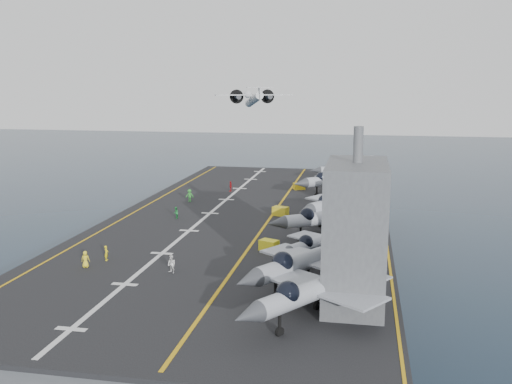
% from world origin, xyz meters
% --- Properties ---
extents(ground, '(500.00, 500.00, 0.00)m').
position_xyz_m(ground, '(0.00, 0.00, 0.00)').
color(ground, '#142135').
rests_on(ground, ground).
extents(hull, '(36.00, 90.00, 10.00)m').
position_xyz_m(hull, '(0.00, 0.00, 5.00)').
color(hull, '#56595E').
rests_on(hull, ground).
extents(flight_deck, '(38.00, 92.00, 0.40)m').
position_xyz_m(flight_deck, '(0.00, 0.00, 10.20)').
color(flight_deck, black).
rests_on(flight_deck, hull).
extents(foul_line, '(0.35, 90.00, 0.02)m').
position_xyz_m(foul_line, '(3.00, 0.00, 10.42)').
color(foul_line, gold).
rests_on(foul_line, flight_deck).
extents(landing_centerline, '(0.50, 90.00, 0.02)m').
position_xyz_m(landing_centerline, '(-6.00, 0.00, 10.42)').
color(landing_centerline, silver).
rests_on(landing_centerline, flight_deck).
extents(deck_edge_port, '(0.25, 90.00, 0.02)m').
position_xyz_m(deck_edge_port, '(-17.00, 0.00, 10.42)').
color(deck_edge_port, gold).
rests_on(deck_edge_port, flight_deck).
extents(deck_edge_stbd, '(0.25, 90.00, 0.02)m').
position_xyz_m(deck_edge_stbd, '(18.50, 0.00, 10.42)').
color(deck_edge_stbd, gold).
rests_on(deck_edge_stbd, flight_deck).
extents(island_superstructure, '(5.00, 10.00, 15.00)m').
position_xyz_m(island_superstructure, '(15.00, -30.00, 17.90)').
color(island_superstructure, '#56595E').
rests_on(island_superstructure, flight_deck).
extents(fighter_jet_0, '(17.27, 18.52, 5.35)m').
position_xyz_m(fighter_jet_0, '(12.24, -34.56, 13.08)').
color(fighter_jet_0, gray).
rests_on(fighter_jet_0, flight_deck).
extents(fighter_jet_1, '(17.67, 19.14, 5.53)m').
position_xyz_m(fighter_jet_1, '(10.84, -27.44, 13.16)').
color(fighter_jet_1, gray).
rests_on(fighter_jet_1, flight_deck).
extents(fighter_jet_2, '(14.21, 15.52, 4.48)m').
position_xyz_m(fighter_jet_2, '(11.55, -19.17, 12.64)').
color(fighter_jet_2, gray).
rests_on(fighter_jet_2, flight_deck).
extents(fighter_jet_3, '(18.15, 16.85, 5.24)m').
position_xyz_m(fighter_jet_3, '(11.89, -9.60, 13.02)').
color(fighter_jet_3, '#959CA6').
rests_on(fighter_jet_3, flight_deck).
extents(fighter_jet_4, '(17.60, 19.36, 5.60)m').
position_xyz_m(fighter_jet_4, '(12.62, -0.94, 13.20)').
color(fighter_jet_4, '#91979E').
rests_on(fighter_jet_4, flight_deck).
extents(fighter_jet_6, '(18.55, 18.12, 5.41)m').
position_xyz_m(fighter_jet_6, '(11.33, 17.88, 13.11)').
color(fighter_jet_6, '#A0ABB1').
rests_on(fighter_jet_6, flight_deck).
extents(fighter_jet_7, '(16.48, 16.34, 4.84)m').
position_xyz_m(fighter_jet_7, '(13.09, 24.23, 12.82)').
color(fighter_jet_7, '#9CA4AD').
rests_on(fighter_jet_7, flight_deck).
extents(fighter_jet_8, '(15.43, 12.86, 4.58)m').
position_xyz_m(fighter_jet_8, '(12.63, 32.17, 12.69)').
color(fighter_jet_8, '#A0A8B3').
rests_on(fighter_jet_8, flight_deck).
extents(tow_cart_a, '(2.37, 1.99, 1.21)m').
position_xyz_m(tow_cart_a, '(5.41, -16.67, 11.01)').
color(tow_cart_a, yellow).
rests_on(tow_cart_a, flight_deck).
extents(tow_cart_b, '(2.42, 1.96, 1.26)m').
position_xyz_m(tow_cart_b, '(4.19, 0.61, 11.03)').
color(tow_cart_b, gold).
rests_on(tow_cart_b, flight_deck).
extents(tow_cart_c, '(2.29, 1.95, 1.16)m').
position_xyz_m(tow_cart_c, '(4.48, 21.14, 10.98)').
color(tow_cart_c, gold).
rests_on(tow_cart_c, flight_deck).
extents(crew_0, '(1.16, 0.91, 1.72)m').
position_xyz_m(crew_0, '(-11.96, -26.00, 11.26)').
color(crew_0, yellow).
rests_on(crew_0, flight_deck).
extents(crew_1, '(0.80, 1.06, 1.61)m').
position_xyz_m(crew_1, '(-10.89, -23.44, 11.21)').
color(crew_1, yellow).
rests_on(crew_1, flight_deck).
extents(crew_2, '(0.78, 1.07, 1.67)m').
position_xyz_m(crew_2, '(-9.76, -4.04, 11.23)').
color(crew_2, '#1E8738').
rests_on(crew_2, flight_deck).
extents(crew_3, '(1.23, 0.85, 1.98)m').
position_xyz_m(crew_3, '(-11.32, 7.38, 11.39)').
color(crew_3, green).
rests_on(crew_3, flight_deck).
extents(crew_4, '(0.73, 1.08, 1.78)m').
position_xyz_m(crew_4, '(-6.97, 17.09, 11.29)').
color(crew_4, '#AB1217').
rests_on(crew_4, flight_deck).
extents(crew_7, '(1.30, 1.16, 1.81)m').
position_xyz_m(crew_7, '(-2.78, -26.03, 11.31)').
color(crew_7, white).
rests_on(crew_7, flight_deck).
extents(transport_plane, '(23.08, 19.91, 4.58)m').
position_xyz_m(transport_plane, '(-11.71, 62.91, 24.82)').
color(transport_plane, '#BBBDBF').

